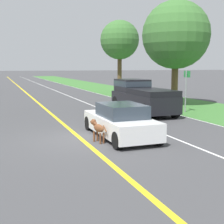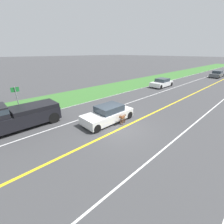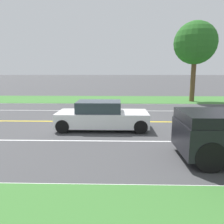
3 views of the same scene
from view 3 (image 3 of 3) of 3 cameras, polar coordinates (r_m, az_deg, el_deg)
ground_plane at (r=12.24m, az=-1.31°, el=-2.52°), size 400.00×400.00×0.00m
centre_divider_line at (r=12.24m, az=-1.31°, el=-2.50°), size 0.18×160.00×0.01m
lane_edge_line_right at (r=5.65m, az=-4.92°, el=-18.53°), size 0.14×160.00×0.01m
lane_edge_line_left at (r=19.12m, az=-0.29°, el=2.18°), size 0.14×160.00×0.01m
lane_dash_same_dir at (r=8.86m, az=-2.41°, el=-7.55°), size 0.10×160.00×0.01m
lane_dash_oncoming at (r=15.66m, az=-0.69°, el=0.36°), size 0.10×160.00×0.01m
grass_verge_left at (r=22.09m, az=-0.05°, el=3.32°), size 6.00×160.00×0.03m
ego_car at (r=10.57m, az=-2.69°, el=-1.06°), size 1.82×4.33×1.36m
dog at (r=11.73m, az=-4.71°, el=-0.40°), size 0.40×1.11×0.86m
roadside_tree_left_near at (r=21.85m, az=20.93°, el=16.41°), size 3.81×3.81×7.22m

